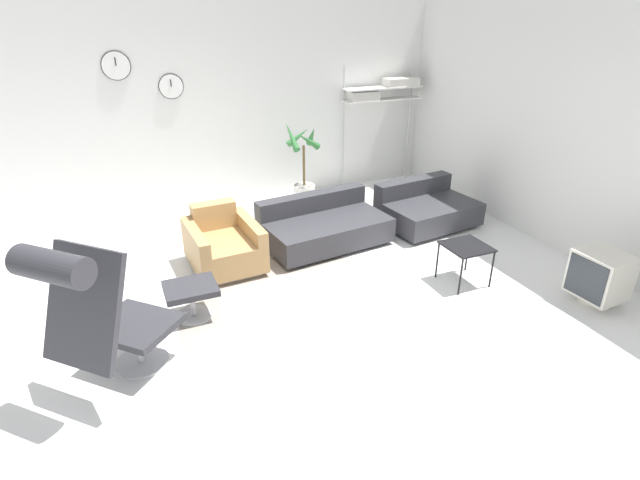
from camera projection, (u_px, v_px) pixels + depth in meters
name	position (u px, v px, depth m)	size (l,w,h in m)	color
ground_plane	(309.00, 308.00, 4.96)	(12.00, 12.00, 0.00)	white
wall_back	(221.00, 108.00, 7.09)	(12.00, 0.09, 2.80)	silver
wall_right	(584.00, 137.00, 5.54)	(0.06, 12.00, 2.80)	silver
round_rug	(308.00, 311.00, 4.90)	(2.47, 2.47, 0.01)	gray
lounge_chair	(93.00, 304.00, 3.57)	(1.10, 1.10, 1.32)	#BCBCC1
ottoman	(191.00, 294.00, 4.72)	(0.49, 0.41, 0.34)	#BCBCC1
armchair_red	(223.00, 246.00, 5.64)	(0.80, 0.93, 0.67)	silver
couch_low	(323.00, 227.00, 6.22)	(1.60, 1.05, 0.57)	black
couch_second	(426.00, 210.00, 6.75)	(1.30, 1.02, 0.57)	black
side_table	(466.00, 249.00, 5.26)	(0.44, 0.44, 0.44)	black
crt_television	(599.00, 277.00, 4.92)	(0.45, 0.49, 0.56)	beige
potted_plant	(303.00, 173.00, 7.44)	(0.44, 0.47, 1.22)	silver
shelf_unit	(382.00, 93.00, 7.74)	(1.28, 0.28, 1.91)	#BCBCC1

